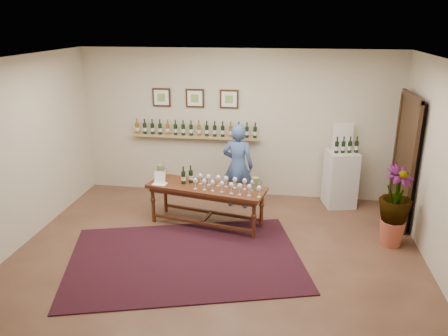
# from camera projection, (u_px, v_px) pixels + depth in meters

# --- Properties ---
(ground) EXTENTS (6.00, 6.00, 0.00)m
(ground) POSITION_uv_depth(u_px,v_px,m) (216.00, 256.00, 6.39)
(ground) COLOR #4F3023
(ground) RESTS_ON ground
(room_shell) EXTENTS (6.00, 6.00, 6.00)m
(room_shell) POSITION_uv_depth(u_px,v_px,m) (355.00, 153.00, 7.47)
(room_shell) COLOR beige
(room_shell) RESTS_ON ground
(rug) EXTENTS (3.78, 3.01, 0.02)m
(rug) POSITION_uv_depth(u_px,v_px,m) (185.00, 258.00, 6.32)
(rug) COLOR #4A120D
(rug) RESTS_ON ground
(tasting_table) EXTENTS (2.04, 1.02, 0.69)m
(tasting_table) POSITION_uv_depth(u_px,v_px,m) (206.00, 192.00, 7.20)
(tasting_table) COLOR #412110
(tasting_table) RESTS_ON ground
(table_glasses) EXTENTS (1.44, 0.57, 0.19)m
(table_glasses) POSITION_uv_depth(u_px,v_px,m) (224.00, 184.00, 6.99)
(table_glasses) COLOR silver
(table_glasses) RESTS_ON tasting_table
(table_bottles) EXTENTS (0.26, 0.15, 0.27)m
(table_bottles) POSITION_uv_depth(u_px,v_px,m) (187.00, 175.00, 7.26)
(table_bottles) COLOR black
(table_bottles) RESTS_ON tasting_table
(pitcher_left) EXTENTS (0.20, 0.20, 0.24)m
(pitcher_left) POSITION_uv_depth(u_px,v_px,m) (161.00, 171.00, 7.50)
(pitcher_left) COLOR #687448
(pitcher_left) RESTS_ON tasting_table
(pitcher_right) EXTENTS (0.17, 0.17, 0.21)m
(pitcher_right) POSITION_uv_depth(u_px,v_px,m) (255.00, 184.00, 6.98)
(pitcher_right) COLOR #687448
(pitcher_right) RESTS_ON tasting_table
(menu_card) EXTENTS (0.24, 0.18, 0.21)m
(menu_card) POSITION_uv_depth(u_px,v_px,m) (160.00, 178.00, 7.25)
(menu_card) COLOR white
(menu_card) RESTS_ON tasting_table
(display_pedestal) EXTENTS (0.62, 0.62, 1.03)m
(display_pedestal) POSITION_uv_depth(u_px,v_px,m) (340.00, 179.00, 8.01)
(display_pedestal) COLOR silver
(display_pedestal) RESTS_ON ground
(pedestal_bottles) EXTENTS (0.28, 0.13, 0.27)m
(pedestal_bottles) POSITION_uv_depth(u_px,v_px,m) (347.00, 146.00, 7.73)
(pedestal_bottles) COLOR black
(pedestal_bottles) RESTS_ON display_pedestal
(info_sign) EXTENTS (0.37, 0.11, 0.52)m
(info_sign) POSITION_uv_depth(u_px,v_px,m) (343.00, 136.00, 7.89)
(info_sign) COLOR white
(info_sign) RESTS_ON display_pedestal
(potted_plant) EXTENTS (0.81, 0.81, 1.09)m
(potted_plant) POSITION_uv_depth(u_px,v_px,m) (395.00, 206.00, 6.53)
(potted_plant) COLOR #AB4E39
(potted_plant) RESTS_ON ground
(person) EXTENTS (0.62, 0.46, 1.56)m
(person) POSITION_uv_depth(u_px,v_px,m) (238.00, 166.00, 7.88)
(person) COLOR #3C588F
(person) RESTS_ON ground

